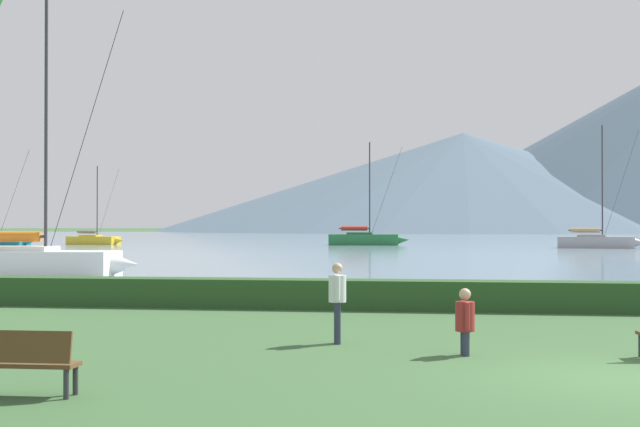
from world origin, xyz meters
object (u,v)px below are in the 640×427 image
Objects in this scene: sailboat_slip_11 at (94,240)px; person_standing_walker at (337,296)px; sailboat_slip_6 at (597,241)px; person_seated_viewer at (465,319)px; sailboat_slip_1 at (365,238)px; park_bench_under_tree at (22,359)px; sailboat_slip_2 at (34,261)px.

person_standing_walker is (39.77, -83.62, 0.37)m from sailboat_slip_11.
sailboat_slip_6 is 78.57m from person_seated_viewer.
sailboat_slip_1 is 26.35m from sailboat_slip_6.
sailboat_slip_11 is (-32.25, -1.80, -0.17)m from sailboat_slip_1.
sailboat_slip_6 is at bearing 70.44° from person_seated_viewer.
sailboat_slip_11 is 94.87m from person_seated_viewer.
sailboat_slip_1 is at bearing 90.89° from park_bench_under_tree.
person_standing_walker is (7.52, -85.43, 0.20)m from sailboat_slip_1.
sailboat_slip_1 is at bearing 168.76° from sailboat_slip_6.
person_seated_viewer is (19.11, -21.77, -0.07)m from sailboat_slip_2.
sailboat_slip_6 reaches higher than sailboat_slip_1.
sailboat_slip_2 is at bearing -100.11° from sailboat_slip_1.
sailboat_slip_1 is 7.24× the size of person_standing_walker.
sailboat_slip_6 is 1.33× the size of sailboat_slip_11.
sailboat_slip_2 is at bearing 121.30° from person_standing_walker.
person_seated_viewer is (42.32, -84.90, 0.08)m from sailboat_slip_11.
park_bench_under_tree is 1.26× the size of person_seated_viewer.
sailboat_slip_11 reaches higher than person_seated_viewer.
person_seated_viewer is (6.28, 4.95, 0.16)m from park_bench_under_tree.
sailboat_slip_2 is 10.20× the size of person_seated_viewer.
sailboat_slip_6 is at bearing 69.71° from person_standing_walker.
sailboat_slip_1 is 0.96× the size of sailboat_slip_6.
sailboat_slip_1 is at bearing 79.57° from sailboat_slip_2.
sailboat_slip_1 is 65.56m from sailboat_slip_2.
sailboat_slip_2 is 29.64m from park_bench_under_tree.
park_bench_under_tree is 7.99m from person_seated_viewer.
park_bench_under_tree is (12.83, -26.72, -0.23)m from sailboat_slip_2.
sailboat_slip_6 is at bearing 1.97° from sailboat_slip_11.
person_standing_walker is at bearing 144.42° from person_seated_viewer.
sailboat_slip_2 is 1.02× the size of sailboat_slip_6.
sailboat_slip_2 is at bearing 122.35° from person_seated_viewer.
sailboat_slip_1 is 9.56× the size of person_seated_viewer.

